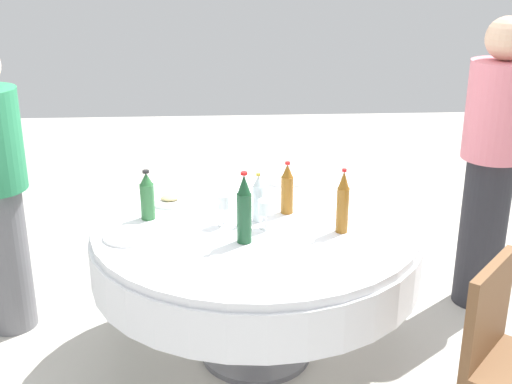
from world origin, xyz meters
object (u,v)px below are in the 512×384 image
Objects in this scene: dining_table at (256,249)px; plate_front at (129,236)px; bottle_dark_green_near at (244,210)px; bottle_clear_outer at (258,199)px; bottle_amber_inner at (287,189)px; bottle_amber_right at (343,203)px; chair_east at (509,353)px; wine_glass_rear at (266,208)px; plate_left at (170,200)px; wine_glass_right at (223,203)px; bottle_green_rear at (147,196)px; person_outer at (492,161)px.

plate_front is (-0.59, -0.15, 0.15)m from dining_table.
bottle_dark_green_near is 1.37× the size of bottle_clear_outer.
bottle_amber_right is at bearing -46.75° from bottle_amber_inner.
wine_glass_rear is at bearing -88.60° from chair_east.
plate_left is at bearing 146.77° from dining_table.
wine_glass_rear is 0.16× the size of chair_east.
dining_table is at bearing 73.67° from bottle_dark_green_near.
bottle_dark_green_near is (-0.06, -0.22, 0.30)m from dining_table.
bottle_dark_green_near is 0.40m from bottle_amber_inner.
bottle_clear_outer reaches higher than chair_east.
chair_east is (1.09, -0.79, -0.33)m from wine_glass_right.
dining_table is 1.24m from chair_east.
bottle_dark_green_near reaches higher than bottle_amber_inner.
bottle_dark_green_near is at bearing -54.01° from plate_left.
chair_east is at bearing -41.19° from dining_table.
bottle_clear_outer is at bearing 13.90° from wine_glass_right.
plate_front is at bearing -166.12° from dining_table.
chair_east is (1.45, -0.89, -0.34)m from bottle_green_rear.
dining_table is at bearing 13.88° from plate_front.
wine_glass_right is at bearing -15.12° from bottle_green_rear.
plate_left reaches higher than plate_front.
plate_front is at bearing -179.32° from bottle_amber_right.
person_outer is (1.91, 0.62, 0.12)m from plate_front.
dining_table is at bearing -8.33° from bottle_green_rear.
bottle_amber_inner is 0.30× the size of chair_east.
person_outer reaches higher than bottle_amber_inner.
bottle_clear_outer is at bearing -90.57° from person_outer.
bottle_amber_right is 1.53× the size of plate_left.
dining_table is 11.24× the size of wine_glass_rear.
plate_left is 1.76m from person_outer.
bottle_amber_inner is 1.07× the size of bottle_green_rear.
person_outer reaches higher than bottle_dark_green_near.
wine_glass_right is (-0.15, -0.02, 0.25)m from dining_table.
bottle_green_rear reaches higher than wine_glass_rear.
dining_table is at bearing -145.09° from bottle_amber_inner.
wine_glass_rear is 0.61× the size of plate_front.
wine_glass_rear is at bearing -122.33° from bottle_amber_inner.
person_outer is at bearing 17.41° from bottle_amber_inner.
plate_left is (-0.36, 0.50, -0.14)m from bottle_dark_green_near.
bottle_clear_outer is 0.28× the size of chair_east.
bottle_clear_outer is at bearing 157.97° from bottle_amber_right.
wine_glass_rear is (0.56, -0.15, -0.01)m from bottle_green_rear.
bottle_amber_inner is (0.15, 0.09, 0.01)m from bottle_clear_outer.
plate_left is 0.45m from plate_front.
bottle_amber_right reaches higher than chair_east.
person_outer is at bearing 6.37° from plate_left.
bottle_amber_inner reaches higher than bottle_clear_outer.
bottle_green_rear is at bearing 72.63° from plate_front.
chair_east reaches higher than dining_table.
chair_east is at bearing -51.47° from bottle_amber_right.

